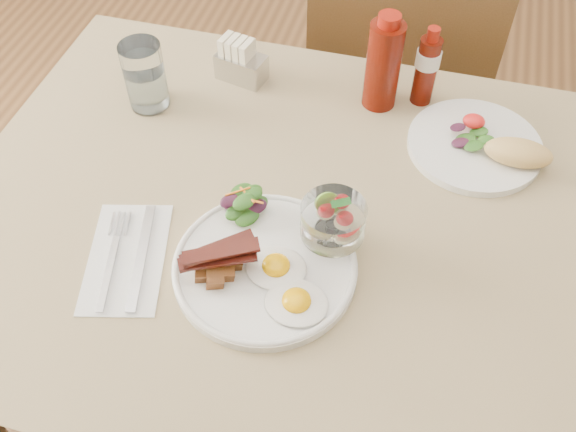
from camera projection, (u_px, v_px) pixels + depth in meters
The scene contains 13 objects.
table at pixel (349, 258), 1.10m from camera, with size 1.33×0.88×0.75m.
chair_far at pixel (398, 84), 1.61m from camera, with size 0.42×0.42×0.93m.
main_plate at pixel (265, 267), 0.97m from camera, with size 0.28×0.28×0.02m, color white.
fried_eggs at pixel (286, 284), 0.93m from camera, with size 0.15×0.15×0.03m.
bacon_potato_pile at pixel (218, 262), 0.94m from camera, with size 0.12×0.09×0.05m.
side_salad at pixel (245, 204), 1.01m from camera, with size 0.08×0.08×0.04m.
fruit_cup at pixel (333, 221), 0.95m from camera, with size 0.10×0.10×0.10m.
second_plate at pixel (485, 146), 1.13m from camera, with size 0.25×0.24×0.06m.
ketchup_bottle at pixel (383, 64), 1.16m from camera, with size 0.07×0.07×0.19m.
hot_sauce_bottle at pixel (427, 67), 1.17m from camera, with size 0.05×0.05×0.16m.
sugar_caddy at pixel (240, 63), 1.24m from camera, with size 0.10×0.07×0.09m.
water_glass at pixel (146, 79), 1.18m from camera, with size 0.08×0.08×0.13m.
napkin_cutlery at pixel (127, 258), 0.99m from camera, with size 0.17×0.23×0.01m.
Camera 1 is at (0.07, -0.65, 1.56)m, focal length 40.00 mm.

